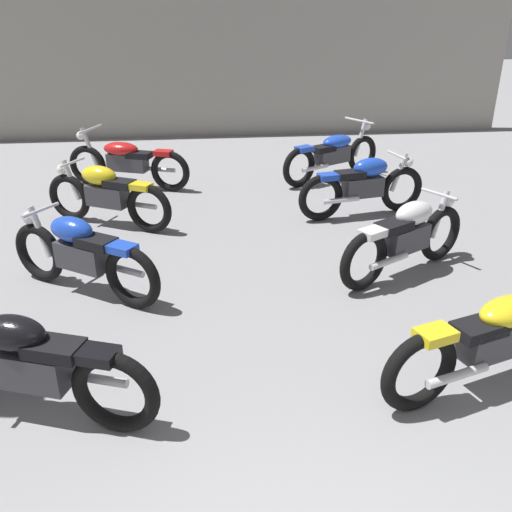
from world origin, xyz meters
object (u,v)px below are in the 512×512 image
object	(u,v)px
motorcycle_right_row_2	(406,236)
motorcycle_left_row_2	(82,254)
motorcycle_left_row_3	(107,194)
motorcycle_right_row_3	(363,185)
motorcycle_left_row_1	(30,365)
motorcycle_left_row_4	(127,161)
motorcycle_right_row_4	(333,154)
motorcycle_right_row_1	(499,336)

from	to	relation	value
motorcycle_right_row_2	motorcycle_left_row_2	bearing A→B (deg)	-178.71
motorcycle_left_row_3	motorcycle_right_row_3	size ratio (longest dim) A/B	0.92
motorcycle_left_row_1	motorcycle_left_row_4	bearing A→B (deg)	88.86
motorcycle_left_row_2	motorcycle_right_row_4	world-z (taller)	motorcycle_right_row_4
motorcycle_right_row_4	motorcycle_right_row_2	bearing A→B (deg)	-91.03
motorcycle_left_row_2	motorcycle_left_row_3	xyz separation A→B (m)	(-0.01, 1.97, 0.00)
motorcycle_left_row_1	motorcycle_left_row_2	world-z (taller)	same
motorcycle_left_row_3	motorcycle_left_row_2	bearing A→B (deg)	-89.76
motorcycle_right_row_1	motorcycle_right_row_4	distance (m)	5.77
motorcycle_right_row_2	motorcycle_right_row_4	distance (m)	3.75
motorcycle_right_row_1	motorcycle_right_row_4	xyz separation A→B (m)	(0.06, 5.77, 0.00)
motorcycle_left_row_4	motorcycle_right_row_4	world-z (taller)	same
motorcycle_left_row_1	motorcycle_right_row_3	xyz separation A→B (m)	(3.62, 3.93, 0.00)
motorcycle_left_row_4	motorcycle_right_row_4	bearing A→B (deg)	1.81
motorcycle_left_row_3	motorcycle_right_row_3	xyz separation A→B (m)	(3.61, 0.01, 0.00)
motorcycle_left_row_4	motorcycle_right_row_3	xyz separation A→B (m)	(3.51, -1.73, 0.01)
motorcycle_right_row_1	motorcycle_right_row_2	distance (m)	2.02
motorcycle_left_row_1	motorcycle_right_row_2	xyz separation A→B (m)	(3.55, 2.02, 0.00)
motorcycle_right_row_3	motorcycle_left_row_2	bearing A→B (deg)	-151.10
motorcycle_left_row_3	motorcycle_right_row_2	world-z (taller)	same
motorcycle_right_row_1	motorcycle_right_row_2	xyz separation A→B (m)	(-0.01, 2.02, 0.01)
motorcycle_left_row_4	motorcycle_right_row_1	size ratio (longest dim) A/B	0.98
motorcycle_left_row_1	motorcycle_right_row_3	world-z (taller)	same
motorcycle_left_row_3	motorcycle_right_row_3	bearing A→B (deg)	0.21
motorcycle_left_row_1	motorcycle_left_row_4	world-z (taller)	motorcycle_left_row_4
motorcycle_right_row_4	motorcycle_left_row_3	bearing A→B (deg)	-152.77
motorcycle_left_row_4	motorcycle_right_row_3	size ratio (longest dim) A/B	1.06
motorcycle_left_row_1	motorcycle_right_row_1	size ratio (longest dim) A/B	0.90
motorcycle_left_row_2	motorcycle_right_row_3	distance (m)	4.11
motorcycle_left_row_4	motorcycle_right_row_3	bearing A→B (deg)	-26.22
motorcycle_right_row_2	motorcycle_right_row_4	size ratio (longest dim) A/B	0.91
motorcycle_left_row_1	motorcycle_right_row_4	bearing A→B (deg)	57.87
motorcycle_left_row_2	motorcycle_right_row_4	xyz separation A→B (m)	(3.59, 3.83, -0.01)
motorcycle_left_row_2	motorcycle_right_row_1	distance (m)	4.03
motorcycle_right_row_2	motorcycle_left_row_1	bearing A→B (deg)	-150.39
motorcycle_right_row_2	motorcycle_right_row_3	xyz separation A→B (m)	(0.07, 1.91, 0.00)
motorcycle_left_row_3	motorcycle_right_row_2	bearing A→B (deg)	-28.16
motorcycle_right_row_1	motorcycle_right_row_3	bearing A→B (deg)	89.09
motorcycle_left_row_4	motorcycle_right_row_2	xyz separation A→B (m)	(3.44, -3.64, 0.01)
motorcycle_left_row_3	motorcycle_right_row_1	bearing A→B (deg)	-47.84
motorcycle_left_row_4	motorcycle_right_row_1	bearing A→B (deg)	-58.62
motorcycle_left_row_3	motorcycle_left_row_4	world-z (taller)	motorcycle_left_row_4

